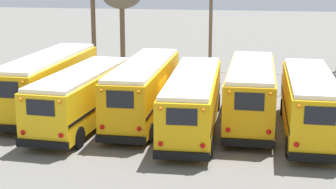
{
  "coord_description": "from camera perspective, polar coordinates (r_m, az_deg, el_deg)",
  "views": [
    {
      "loc": [
        4.72,
        -26.39,
        8.14
      ],
      "look_at": [
        0.0,
        -0.05,
        1.61
      ],
      "focal_mm": 55.0,
      "sensor_mm": 36.0,
      "label": 1
    }
  ],
  "objects": [
    {
      "name": "school_bus_1",
      "position": [
        27.56,
        -9.41,
        -0.14
      ],
      "size": [
        3.06,
        9.78,
        2.97
      ],
      "color": "yellow",
      "rests_on": "ground"
    },
    {
      "name": "utility_pole",
      "position": [
        38.0,
        4.77,
        8.48
      ],
      "size": [
        1.8,
        0.25,
        9.02
      ],
      "color": "brown",
      "rests_on": "ground"
    },
    {
      "name": "school_bus_4",
      "position": [
        27.79,
        9.16,
        0.24
      ],
      "size": [
        2.54,
        9.53,
        3.24
      ],
      "color": "#E5A00C",
      "rests_on": "ground"
    },
    {
      "name": "ground_plane",
      "position": [
        28.02,
        0.02,
        -3.18
      ],
      "size": [
        160.0,
        160.0,
        0.0
      ],
      "primitive_type": "plane",
      "color": "#66635E"
    },
    {
      "name": "school_bus_5",
      "position": [
        26.59,
        15.37,
        -0.84
      ],
      "size": [
        2.43,
        9.64,
        3.11
      ],
      "color": "#EAAA0F",
      "rests_on": "ground"
    },
    {
      "name": "school_bus_0",
      "position": [
        30.72,
        -13.08,
        1.45
      ],
      "size": [
        2.61,
        10.55,
        3.31
      ],
      "color": "#EAAA0F",
      "rests_on": "ground"
    },
    {
      "name": "fence_line",
      "position": [
        35.02,
        2.2,
        1.92
      ],
      "size": [
        22.62,
        0.06,
        1.42
      ],
      "color": "#939399",
      "rests_on": "ground"
    },
    {
      "name": "school_bus_3",
      "position": [
        26.57,
        2.79,
        -0.55
      ],
      "size": [
        2.86,
        10.91,
        2.94
      ],
      "color": "#EAAA0F",
      "rests_on": "ground"
    },
    {
      "name": "school_bus_2",
      "position": [
        28.38,
        -2.68,
        0.66
      ],
      "size": [
        2.54,
        10.49,
        3.21
      ],
      "color": "#E5A00C",
      "rests_on": "ground"
    }
  ]
}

